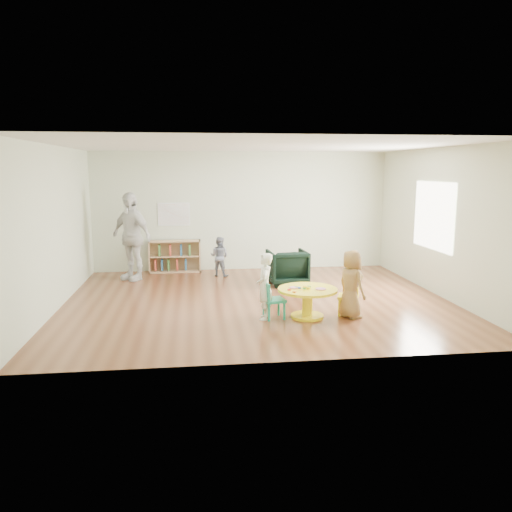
{
  "coord_description": "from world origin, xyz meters",
  "views": [
    {
      "loc": [
        -1.13,
        -8.86,
        2.39
      ],
      "look_at": [
        -0.07,
        -0.3,
        0.89
      ],
      "focal_mm": 35.0,
      "sensor_mm": 36.0,
      "label": 1
    }
  ],
  "objects_px": {
    "bookshelf": "(174,256)",
    "toddler": "(219,257)",
    "child_left": "(265,286)",
    "child_right": "(351,284)",
    "kid_chair_left": "(271,299)",
    "armchair": "(287,267)",
    "adult_caretaker": "(131,236)",
    "activity_table": "(307,297)",
    "kid_chair_right": "(351,295)"
  },
  "relations": [
    {
      "from": "child_left",
      "to": "activity_table",
      "type": "bearing_deg",
      "value": 101.09
    },
    {
      "from": "kid_chair_left",
      "to": "bookshelf",
      "type": "distance_m",
      "value": 4.35
    },
    {
      "from": "activity_table",
      "to": "kid_chair_left",
      "type": "relative_size",
      "value": 1.59
    },
    {
      "from": "armchair",
      "to": "child_left",
      "type": "relative_size",
      "value": 0.74
    },
    {
      "from": "armchair",
      "to": "child_right",
      "type": "bearing_deg",
      "value": 99.66
    },
    {
      "from": "bookshelf",
      "to": "child_right",
      "type": "height_order",
      "value": "child_right"
    },
    {
      "from": "activity_table",
      "to": "bookshelf",
      "type": "bearing_deg",
      "value": 119.68
    },
    {
      "from": "armchair",
      "to": "child_left",
      "type": "bearing_deg",
      "value": 67.59
    },
    {
      "from": "kid_chair_left",
      "to": "child_right",
      "type": "relative_size",
      "value": 0.54
    },
    {
      "from": "child_right",
      "to": "child_left",
      "type": "bearing_deg",
      "value": 63.93
    },
    {
      "from": "toddler",
      "to": "adult_caretaker",
      "type": "xyz_separation_m",
      "value": [
        -1.91,
        -0.12,
        0.51
      ]
    },
    {
      "from": "activity_table",
      "to": "adult_caretaker",
      "type": "xyz_separation_m",
      "value": [
        -3.17,
        3.26,
        0.62
      ]
    },
    {
      "from": "activity_table",
      "to": "toddler",
      "type": "height_order",
      "value": "toddler"
    },
    {
      "from": "kid_chair_right",
      "to": "armchair",
      "type": "relative_size",
      "value": 0.77
    },
    {
      "from": "activity_table",
      "to": "bookshelf",
      "type": "distance_m",
      "value": 4.62
    },
    {
      "from": "activity_table",
      "to": "kid_chair_left",
      "type": "bearing_deg",
      "value": 179.42
    },
    {
      "from": "armchair",
      "to": "adult_caretaker",
      "type": "height_order",
      "value": "adult_caretaker"
    },
    {
      "from": "adult_caretaker",
      "to": "child_left",
      "type": "bearing_deg",
      "value": -11.24
    },
    {
      "from": "kid_chair_left",
      "to": "toddler",
      "type": "xyz_separation_m",
      "value": [
        -0.66,
        3.37,
        0.12
      ]
    },
    {
      "from": "child_right",
      "to": "adult_caretaker",
      "type": "relative_size",
      "value": 0.58
    },
    {
      "from": "kid_chair_left",
      "to": "bookshelf",
      "type": "relative_size",
      "value": 0.51
    },
    {
      "from": "kid_chair_right",
      "to": "adult_caretaker",
      "type": "distance_m",
      "value": 5.11
    },
    {
      "from": "toddler",
      "to": "adult_caretaker",
      "type": "bearing_deg",
      "value": 28.84
    },
    {
      "from": "activity_table",
      "to": "kid_chair_right",
      "type": "height_order",
      "value": "kid_chair_right"
    },
    {
      "from": "kid_chair_right",
      "to": "bookshelf",
      "type": "xyz_separation_m",
      "value": [
        -3.04,
        3.96,
        0.04
      ]
    },
    {
      "from": "kid_chair_left",
      "to": "toddler",
      "type": "bearing_deg",
      "value": -179.58
    },
    {
      "from": "bookshelf",
      "to": "adult_caretaker",
      "type": "distance_m",
      "value": 1.3
    },
    {
      "from": "armchair",
      "to": "adult_caretaker",
      "type": "bearing_deg",
      "value": -18.31
    },
    {
      "from": "armchair",
      "to": "kid_chair_right",
      "type": "bearing_deg",
      "value": 101.69
    },
    {
      "from": "child_right",
      "to": "armchair",
      "type": "bearing_deg",
      "value": -8.88
    },
    {
      "from": "bookshelf",
      "to": "kid_chair_left",
      "type": "bearing_deg",
      "value": -67.09
    },
    {
      "from": "kid_chair_left",
      "to": "adult_caretaker",
      "type": "xyz_separation_m",
      "value": [
        -2.58,
        3.26,
        0.63
      ]
    },
    {
      "from": "adult_caretaker",
      "to": "activity_table",
      "type": "bearing_deg",
      "value": -4.14
    },
    {
      "from": "kid_chair_right",
      "to": "adult_caretaker",
      "type": "xyz_separation_m",
      "value": [
        -3.92,
        3.22,
        0.63
      ]
    },
    {
      "from": "activity_table",
      "to": "child_left",
      "type": "relative_size",
      "value": 0.9
    },
    {
      "from": "bookshelf",
      "to": "adult_caretaker",
      "type": "xyz_separation_m",
      "value": [
        -0.88,
        -0.75,
        0.59
      ]
    },
    {
      "from": "bookshelf",
      "to": "toddler",
      "type": "xyz_separation_m",
      "value": [
        1.03,
        -0.63,
        0.08
      ]
    },
    {
      "from": "activity_table",
      "to": "child_left",
      "type": "height_order",
      "value": "child_left"
    },
    {
      "from": "child_left",
      "to": "child_right",
      "type": "xyz_separation_m",
      "value": [
        1.4,
        -0.1,
        0.02
      ]
    },
    {
      "from": "bookshelf",
      "to": "kid_chair_right",
      "type": "bearing_deg",
      "value": -52.54
    },
    {
      "from": "kid_chair_left",
      "to": "child_left",
      "type": "height_order",
      "value": "child_left"
    },
    {
      "from": "armchair",
      "to": "activity_table",
      "type": "bearing_deg",
      "value": 83.76
    },
    {
      "from": "armchair",
      "to": "toddler",
      "type": "xyz_separation_m",
      "value": [
        -1.37,
        0.99,
        0.08
      ]
    },
    {
      "from": "kid_chair_left",
      "to": "child_right",
      "type": "height_order",
      "value": "child_right"
    },
    {
      "from": "child_right",
      "to": "adult_caretaker",
      "type": "distance_m",
      "value": 5.14
    },
    {
      "from": "activity_table",
      "to": "toddler",
      "type": "relative_size",
      "value": 1.08
    },
    {
      "from": "adult_caretaker",
      "to": "armchair",
      "type": "bearing_deg",
      "value": 26.85
    },
    {
      "from": "armchair",
      "to": "child_left",
      "type": "distance_m",
      "value": 2.53
    },
    {
      "from": "kid_chair_left",
      "to": "armchair",
      "type": "relative_size",
      "value": 0.76
    },
    {
      "from": "kid_chair_left",
      "to": "armchair",
      "type": "xyz_separation_m",
      "value": [
        0.71,
        2.39,
        0.04
      ]
    }
  ]
}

